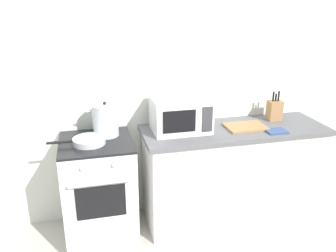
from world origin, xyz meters
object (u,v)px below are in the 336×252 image
object	(u,v)px
cutting_board	(246,127)
knife_block	(275,110)
stock_pot	(106,120)
oven_mitt	(276,131)
frying_pan	(88,141)
stove	(99,190)
microwave	(181,114)

from	to	relation	value
cutting_board	knife_block	bearing A→B (deg)	21.23
stock_pot	oven_mitt	distance (m)	1.49
oven_mitt	knife_block	bearing A→B (deg)	64.44
frying_pan	knife_block	size ratio (longest dim) A/B	1.63
stove	cutting_board	size ratio (longest dim) A/B	2.56
stove	oven_mitt	xyz separation A→B (m)	(1.56, -0.16, 0.47)
cutting_board	frying_pan	bearing A→B (deg)	-178.19
stove	cutting_board	xyz separation A→B (m)	(1.34, 0.00, 0.47)
cutting_board	oven_mitt	bearing A→B (deg)	-36.42
stock_pot	microwave	world-z (taller)	stock_pot
stock_pot	frying_pan	size ratio (longest dim) A/B	0.66
microwave	oven_mitt	bearing A→B (deg)	-16.35
cutting_board	microwave	bearing A→B (deg)	172.52
stock_pot	frying_pan	distance (m)	0.25
frying_pan	knife_block	distance (m)	1.77
frying_pan	oven_mitt	xyz separation A→B (m)	(1.62, -0.12, -0.02)
frying_pan	knife_block	xyz separation A→B (m)	(1.76, 0.18, 0.07)
stock_pot	cutting_board	xyz separation A→B (m)	(1.25, -0.11, -0.13)
microwave	knife_block	size ratio (longest dim) A/B	1.76
microwave	cutting_board	distance (m)	0.62
cutting_board	oven_mitt	xyz separation A→B (m)	(0.22, -0.16, -0.00)
cutting_board	knife_block	xyz separation A→B (m)	(0.36, 0.14, 0.09)
stock_pot	knife_block	bearing A→B (deg)	0.98
stock_pot	oven_mitt	world-z (taller)	stock_pot
frying_pan	oven_mitt	size ratio (longest dim) A/B	2.58
knife_block	frying_pan	bearing A→B (deg)	-174.03
stove	stock_pot	size ratio (longest dim) A/B	3.01
microwave	knife_block	world-z (taller)	microwave
frying_pan	microwave	world-z (taller)	microwave
stove	stock_pot	distance (m)	0.62
oven_mitt	stock_pot	bearing A→B (deg)	169.44
knife_block	cutting_board	bearing A→B (deg)	-158.77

